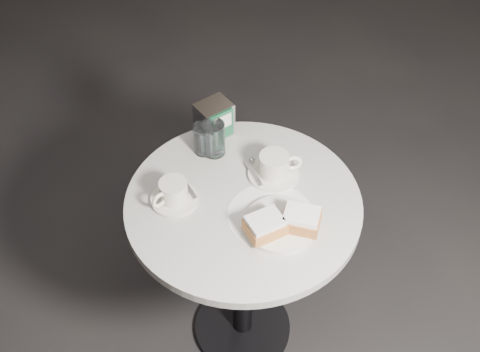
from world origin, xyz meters
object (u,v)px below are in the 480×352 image
Objects in this scene: beignet_plate at (282,223)px; napkin_dispenser at (214,120)px; coffee_cup_right at (274,167)px; cafe_table at (243,241)px; coffee_cup_left at (173,193)px; water_glass_left at (203,139)px; water_glass_right at (214,139)px.

beignet_plate is 0.44m from napkin_dispenser.
coffee_cup_right is at bearing 64.59° from beignet_plate.
coffee_cup_left reaches higher than cafe_table.
coffee_cup_left is at bearing 151.18° from cafe_table.
napkin_dispenser reaches higher than coffee_cup_right.
coffee_cup_left is 0.86× the size of coffee_cup_right.
beignet_plate is at bearing -74.31° from cafe_table.
water_glass_left is 0.88× the size of water_glass_right.
coffee_cup_right is 1.64× the size of napkin_dispenser.
water_glass_left is 0.82× the size of napkin_dispenser.
water_glass_right is at bearing -38.02° from water_glass_left.
cafe_table is 0.40m from napkin_dispenser.
beignet_plate is 0.39m from water_glass_left.
water_glass_left is (-0.01, 0.24, 0.25)m from cafe_table.
water_glass_left is at bearing 25.33° from coffee_cup_left.
water_glass_right reaches higher than water_glass_left.
water_glass_left is at bearing 97.00° from beignet_plate.
water_glass_left reaches higher than cafe_table.
beignet_plate is at bearing -63.26° from coffee_cup_left.
coffee_cup_left is 1.51× the size of water_glass_right.
cafe_table is 0.27m from beignet_plate.
coffee_cup_left is 1.70× the size of water_glass_left.
napkin_dispenser is (0.24, 0.20, 0.03)m from coffee_cup_left.
napkin_dispenser is (0.06, 0.30, 0.26)m from cafe_table.
napkin_dispenser is (-0.07, 0.25, 0.03)m from coffee_cup_right.
coffee_cup_right is at bearing -81.32° from napkin_dispenser.
beignet_plate is at bearing -93.77° from coffee_cup_right.
water_glass_left is at bearing 141.98° from water_glass_right.
water_glass_left reaches higher than beignet_plate.
napkin_dispenser is at bearing 38.51° from water_glass_left.
beignet_plate is at bearing -86.58° from water_glass_right.
coffee_cup_left is 0.23m from water_glass_left.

